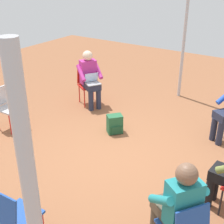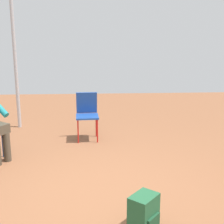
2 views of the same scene
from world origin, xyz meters
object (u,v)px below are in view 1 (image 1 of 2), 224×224
object	(u,v)px
chair_north	(6,105)
person_with_laptop	(90,76)
backpack_near_laptop_user	(115,125)
chair_west	(13,216)
person_in_teal	(177,203)
chair_northeast	(87,82)

from	to	relation	value
chair_north	person_with_laptop	distance (m)	1.88
backpack_near_laptop_user	chair_west	bearing A→B (deg)	-168.47
chair_north	person_with_laptop	xyz separation A→B (m)	(1.75, -0.68, 0.20)
chair_west	person_in_teal	world-z (taller)	person_in_teal
backpack_near_laptop_user	chair_north	bearing A→B (deg)	118.51
chair_north	backpack_near_laptop_user	xyz separation A→B (m)	(0.99, -1.83, -0.34)
chair_west	chair_north	bearing A→B (deg)	139.45
chair_north	chair_west	bearing A→B (deg)	49.90
chair_north	chair_northeast	bearing A→B (deg)	161.37
person_with_laptop	person_in_teal	bearing A→B (deg)	81.28
chair_west	person_with_laptop	distance (m)	4.01
chair_northeast	person_in_teal	distance (m)	4.33
chair_north	backpack_near_laptop_user	bearing A→B (deg)	116.14
chair_northeast	backpack_near_laptop_user	xyz separation A→B (m)	(-0.84, -1.30, -0.34)
chair_west	backpack_near_laptop_user	distance (m)	2.94
chair_northeast	person_in_teal	world-z (taller)	person_in_teal
chair_northeast	backpack_near_laptop_user	world-z (taller)	chair_northeast
chair_west	person_in_teal	bearing A→B (deg)	30.15
person_with_laptop	backpack_near_laptop_user	size ratio (longest dim) A/B	3.44
person_in_teal	backpack_near_laptop_user	world-z (taller)	person_in_teal
backpack_near_laptop_user	chair_northeast	bearing A→B (deg)	57.08
chair_northeast	backpack_near_laptop_user	size ratio (longest dim) A/B	2.36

